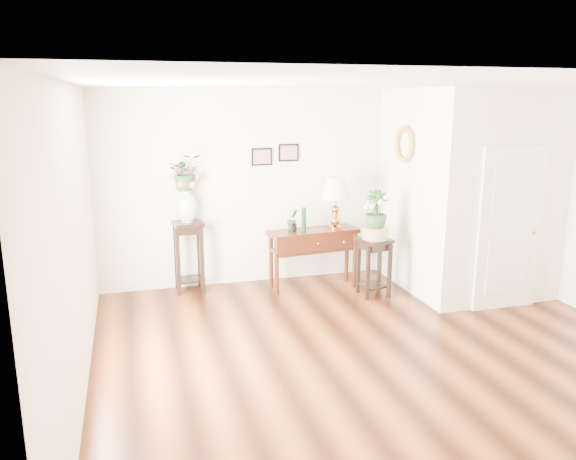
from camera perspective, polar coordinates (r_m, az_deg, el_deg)
name	(u,v)px	position (r m, az deg, el deg)	size (l,w,h in m)	color
floor	(381,351)	(6.28, 9.39, -12.05)	(6.00, 5.50, 0.02)	brown
ceiling	(391,84)	(5.69, 10.47, 14.41)	(6.00, 5.50, 0.02)	white
wall_back	(304,186)	(8.34, 1.68, 4.50)	(6.00, 0.02, 2.80)	white
wall_left	(74,245)	(5.28, -20.89, -1.47)	(0.02, 5.50, 2.80)	white
partition	(466,190)	(8.37, 17.64, 3.92)	(1.80, 1.95, 2.80)	white
door	(509,229)	(7.64, 21.55, 0.10)	(0.90, 0.05, 2.10)	silver
art_print_left	(262,157)	(8.09, -2.68, 7.44)	(0.30, 0.02, 0.25)	black
art_print_right	(289,153)	(8.19, 0.06, 7.87)	(0.30, 0.02, 0.25)	black
wall_ornament	(404,144)	(7.93, 11.72, 8.52)	(0.51, 0.51, 0.07)	orange
console_table	(313,259)	(8.04, 2.56, -2.94)	(1.28, 0.43, 0.85)	#34130A
table_lamp	(336,204)	(7.97, 4.85, 2.63)	(0.42, 0.42, 0.74)	#B87329
green_vase	(304,219)	(7.85, 1.61, 1.17)	(0.07, 0.07, 0.33)	#0E351B
potted_plant	(292,221)	(7.81, 0.46, 0.94)	(0.16, 0.13, 0.29)	#244B20
plant_stand_a	(189,257)	(8.01, -10.04, -2.67)	(0.39, 0.39, 1.00)	black
porcelain_vase	(187,206)	(7.84, -10.25, 2.42)	(0.29, 0.29, 0.50)	silver
lily_arrangement	(185,175)	(7.78, -10.38, 5.50)	(0.45, 0.39, 0.50)	#244B20
plant_stand_b	(374,267)	(7.81, 8.72, -3.75)	(0.38, 0.38, 0.81)	black
ceramic_bowl	(375,233)	(7.68, 8.84, -0.29)	(0.36, 0.36, 0.16)	tan
narcissus	(376,210)	(7.62, 8.92, 1.98)	(0.30, 0.30, 0.54)	#244B20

